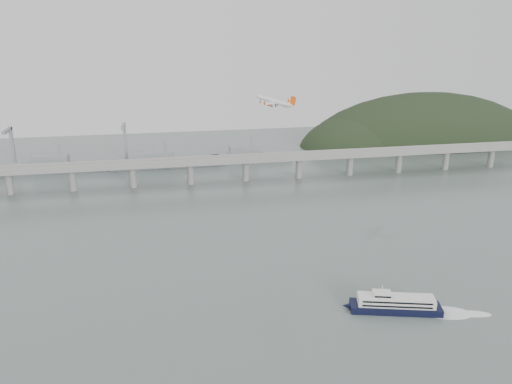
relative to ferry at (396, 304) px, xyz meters
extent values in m
plane|color=#566361|center=(-50.95, 34.12, -3.65)|extent=(900.00, 900.00, 0.00)
cube|color=gray|center=(-50.95, 234.12, 16.35)|extent=(800.00, 22.00, 2.20)
cube|color=gray|center=(-50.95, 223.62, 18.35)|extent=(800.00, 0.60, 1.80)
cube|color=gray|center=(-50.95, 244.62, 18.35)|extent=(800.00, 0.60, 1.80)
cylinder|color=gray|center=(-230.95, 234.12, 5.85)|extent=(6.00, 6.00, 21.00)
cylinder|color=gray|center=(-180.95, 234.12, 5.85)|extent=(6.00, 6.00, 21.00)
cylinder|color=gray|center=(-130.95, 234.12, 5.85)|extent=(6.00, 6.00, 21.00)
cylinder|color=gray|center=(-80.95, 234.12, 5.85)|extent=(6.00, 6.00, 21.00)
cylinder|color=gray|center=(-30.95, 234.12, 5.85)|extent=(6.00, 6.00, 21.00)
cylinder|color=gray|center=(19.05, 234.12, 5.85)|extent=(6.00, 6.00, 21.00)
cylinder|color=gray|center=(69.05, 234.12, 5.85)|extent=(6.00, 6.00, 21.00)
cylinder|color=gray|center=(119.05, 234.12, 5.85)|extent=(6.00, 6.00, 21.00)
cylinder|color=gray|center=(169.05, 234.12, 5.85)|extent=(6.00, 6.00, 21.00)
cylinder|color=gray|center=(219.05, 234.12, 5.85)|extent=(6.00, 6.00, 21.00)
ellipsoid|color=black|center=(219.05, 364.12, -21.65)|extent=(320.00, 150.00, 156.00)
ellipsoid|color=black|center=(124.05, 354.12, -15.65)|extent=(140.00, 110.00, 96.00)
ellipsoid|color=black|center=(309.05, 374.12, -28.65)|extent=(220.00, 140.00, 120.00)
cube|color=slate|center=(-200.95, 304.12, 0.35)|extent=(95.67, 20.15, 8.00)
cube|color=slate|center=(-210.45, 304.12, 8.35)|extent=(33.90, 15.02, 8.00)
cylinder|color=slate|center=(-200.95, 304.12, 16.35)|extent=(1.60, 1.60, 14.00)
cube|color=slate|center=(-100.95, 299.12, 0.35)|extent=(110.55, 21.43, 8.00)
cube|color=slate|center=(-111.95, 299.12, 8.35)|extent=(39.01, 16.73, 8.00)
cylinder|color=slate|center=(-100.95, 299.12, 16.35)|extent=(1.60, 1.60, 14.00)
cube|color=slate|center=(-10.95, 309.12, 0.35)|extent=(85.00, 13.60, 8.00)
cube|color=slate|center=(-19.45, 309.12, 8.35)|extent=(29.75, 11.90, 8.00)
cylinder|color=slate|center=(-10.95, 309.12, 16.35)|extent=(1.60, 1.60, 14.00)
cube|color=slate|center=(-250.95, 334.12, 16.35)|extent=(3.00, 3.00, 40.00)
cube|color=slate|center=(-250.95, 324.12, 34.35)|extent=(3.00, 28.00, 3.00)
cube|color=slate|center=(-140.95, 334.12, 16.35)|extent=(3.00, 3.00, 40.00)
cube|color=slate|center=(-140.95, 324.12, 34.35)|extent=(3.00, 28.00, 3.00)
cube|color=black|center=(0.00, 0.00, -1.92)|extent=(44.51, 21.87, 3.47)
cone|color=black|center=(-22.49, 6.41, -1.92)|extent=(5.12, 4.52, 3.47)
cube|color=silver|center=(0.00, 0.00, 1.98)|extent=(37.37, 18.31, 4.33)
cube|color=black|center=(-1.20, -4.21, 3.10)|extent=(31.70, 9.16, 0.87)
cube|color=black|center=(-1.20, -4.21, 1.02)|extent=(31.70, 9.16, 0.87)
cube|color=black|center=(1.20, 4.21, 3.10)|extent=(31.70, 9.16, 0.87)
cube|color=black|center=(1.20, 4.21, 1.02)|extent=(31.70, 9.16, 0.87)
cube|color=silver|center=(-6.66, 1.90, 5.27)|extent=(9.99, 8.21, 2.25)
cube|color=black|center=(-7.51, -1.06, 5.27)|extent=(7.53, 2.24, 0.87)
cylinder|color=silver|center=(-6.66, 1.90, 8.04)|extent=(0.54, 0.54, 3.47)
ellipsoid|color=white|center=(23.33, -6.65, -3.61)|extent=(27.41, 18.84, 0.17)
ellipsoid|color=white|center=(34.99, -9.97, -3.61)|extent=(19.71, 11.13, 0.17)
cylinder|color=white|center=(-30.69, 129.72, 81.88)|extent=(18.22, 20.71, 7.36)
cone|color=white|center=(-40.07, 139.68, 84.32)|extent=(4.97, 5.03, 3.71)
cone|color=white|center=(-20.96, 119.40, 79.80)|extent=(5.63, 5.61, 3.87)
cube|color=white|center=(-30.24, 129.17, 80.88)|extent=(24.27, 23.54, 2.58)
cube|color=white|center=(-21.45, 119.97, 80.55)|extent=(9.42, 9.21, 1.24)
cube|color=#F05310|center=(-20.41, 119.08, 83.22)|extent=(3.75, 3.53, 6.25)
cylinder|color=#F05310|center=(-27.87, 133.52, 79.66)|extent=(4.08, 4.29, 2.62)
cylinder|color=black|center=(-29.10, 134.83, 79.98)|extent=(1.90, 1.71, 2.02)
cube|color=white|center=(-27.73, 133.44, 80.52)|extent=(1.79, 1.80, 1.42)
cylinder|color=#F05310|center=(-34.76, 126.92, 80.15)|extent=(4.08, 4.29, 2.62)
cylinder|color=black|center=(-35.99, 128.23, 80.47)|extent=(1.90, 1.71, 2.02)
cube|color=white|center=(-34.62, 126.84, 81.01)|extent=(1.79, 1.80, 1.42)
cylinder|color=black|center=(-28.86, 130.88, 79.22)|extent=(0.77, 0.63, 2.12)
cylinder|color=black|center=(-29.01, 130.96, 78.28)|extent=(1.05, 1.01, 1.12)
cylinder|color=black|center=(-32.12, 127.76, 79.46)|extent=(0.77, 0.63, 2.12)
cylinder|color=black|center=(-32.27, 127.84, 78.52)|extent=(1.05, 1.01, 1.12)
cylinder|color=black|center=(-38.11, 137.41, 81.32)|extent=(0.77, 0.63, 2.12)
cylinder|color=black|center=(-38.26, 137.50, 80.38)|extent=(1.05, 1.01, 1.12)
cube|color=#F05310|center=(-18.26, 138.03, 80.84)|extent=(1.39, 1.31, 2.30)
cube|color=#F05310|center=(-39.56, 117.63, 82.36)|extent=(1.39, 1.31, 2.30)
camera|label=1|loc=(-108.72, -195.50, 125.41)|focal=35.00mm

